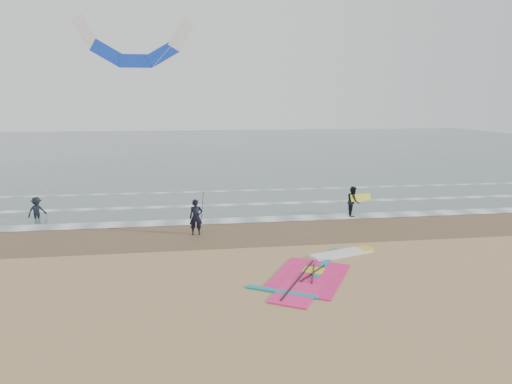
{
  "coord_description": "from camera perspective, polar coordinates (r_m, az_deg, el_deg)",
  "views": [
    {
      "loc": [
        -4.14,
        -15.55,
        6.32
      ],
      "look_at": [
        -1.17,
        5.0,
        2.2
      ],
      "focal_mm": 32.0,
      "sensor_mm": 36.0,
      "label": 1
    }
  ],
  "objects": [
    {
      "name": "held_pole",
      "position": [
        22.01,
        -6.76,
        -2.1
      ],
      "size": [
        0.17,
        0.86,
        1.82
      ],
      "color": "black",
      "rests_on": "ground"
    },
    {
      "name": "wet_sand_band",
      "position": [
        22.84,
        2.56,
        -4.84
      ],
      "size": [
        120.0,
        5.0,
        0.01
      ],
      "primitive_type": "cube",
      "color": "brown",
      "rests_on": "ground"
    },
    {
      "name": "person_walking",
      "position": [
        26.08,
        12.03,
        -1.15
      ],
      "size": [
        0.8,
        0.94,
        1.69
      ],
      "primitive_type": "imported",
      "rotation": [
        0.0,
        0.0,
        1.36
      ],
      "color": "black",
      "rests_on": "ground"
    },
    {
      "name": "person_standing",
      "position": [
        22.1,
        -7.51,
        -3.15
      ],
      "size": [
        0.65,
        0.43,
        1.74
      ],
      "primitive_type": "imported",
      "rotation": [
        0.0,
        0.0,
        0.03
      ],
      "color": "black",
      "rests_on": "ground"
    },
    {
      "name": "surf_kite",
      "position": [
        28.88,
        -14.94,
        17.07
      ],
      "size": [
        8.89,
        2.93,
        10.24
      ],
      "color": "white",
      "rests_on": "ground"
    },
    {
      "name": "carried_kiteboard",
      "position": [
        26.09,
        12.95,
        -0.68
      ],
      "size": [
        1.3,
        0.51,
        0.39
      ],
      "color": "yellow",
      "rests_on": "ground"
    },
    {
      "name": "foam_waterline",
      "position": [
        27.07,
        0.81,
        -2.22
      ],
      "size": [
        120.0,
        9.15,
        0.02
      ],
      "color": "white",
      "rests_on": "ground"
    },
    {
      "name": "sea_water",
      "position": [
        64.0,
        -4.49,
        5.53
      ],
      "size": [
        120.0,
        80.0,
        0.02
      ],
      "primitive_type": "cube",
      "color": "#47605E",
      "rests_on": "ground"
    },
    {
      "name": "ground",
      "position": [
        17.29,
        6.32,
        -10.29
      ],
      "size": [
        120.0,
        120.0,
        0.0
      ],
      "primitive_type": "plane",
      "color": "tan",
      "rests_on": "ground"
    },
    {
      "name": "windsurf_rig",
      "position": [
        17.74,
        7.98,
        -9.63
      ],
      "size": [
        5.94,
        5.63,
        0.14
      ],
      "color": "white",
      "rests_on": "ground"
    },
    {
      "name": "person_wading",
      "position": [
        27.6,
        -25.77,
        -1.47
      ],
      "size": [
        1.15,
        1.12,
        1.58
      ],
      "primitive_type": "imported",
      "rotation": [
        0.0,
        0.0,
        0.74
      ],
      "color": "black",
      "rests_on": "ground"
    }
  ]
}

